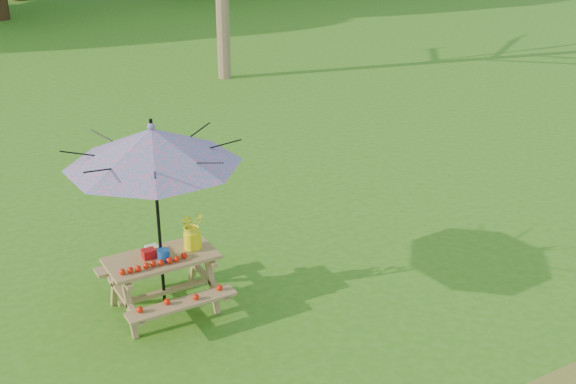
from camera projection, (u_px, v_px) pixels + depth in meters
ground at (129, 366)px, 7.22m from camera, size 120.00×120.00×0.00m
picnic_table at (163, 284)px, 8.07m from camera, size 1.20×1.32×0.67m
patio_umbrella at (153, 147)px, 7.43m from camera, size 2.37×2.37×2.25m
produce_bins at (156, 253)px, 7.89m from camera, size 0.26×0.39×0.13m
tomatoes_row at (154, 264)px, 7.71m from camera, size 0.77×0.13×0.07m
flower_bucket at (192, 229)px, 8.04m from camera, size 0.31×0.28×0.44m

